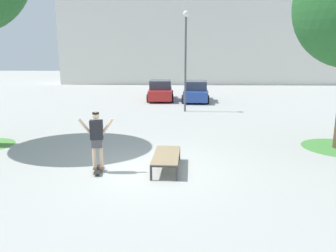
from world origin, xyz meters
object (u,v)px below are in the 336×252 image
at_px(skate_box, 166,156).
at_px(skater, 97,137).
at_px(car_red, 160,91).
at_px(skateboard, 98,170).
at_px(car_blue, 196,92).
at_px(light_post, 186,47).

xyz_separation_m(skate_box, skater, (-1.99, -0.31, 0.66)).
bearing_deg(skate_box, car_red, 93.76).
bearing_deg(skateboard, car_red, 86.35).
distance_m(skateboard, car_blue, 15.44).
distance_m(car_red, light_post, 6.17).
bearing_deg(car_red, light_post, -70.70).
bearing_deg(skate_box, skater, -171.08).
height_order(skate_box, car_red, car_red).
distance_m(skateboard, light_post, 11.48).
distance_m(car_red, car_blue, 2.69).
bearing_deg(skater, car_red, 86.35).
height_order(skater, car_blue, skater).
height_order(skateboard, car_red, car_red).
distance_m(skater, car_blue, 15.43).
distance_m(skater, light_post, 11.19).
bearing_deg(skate_box, light_post, 85.75).
bearing_deg(skater, car_blue, 76.41).
xyz_separation_m(car_blue, light_post, (-0.88, -4.50, 3.13)).
relative_size(skateboard, light_post, 0.14).
xyz_separation_m(skater, light_post, (2.74, 10.50, 2.75)).
bearing_deg(skater, skate_box, 8.92).
xyz_separation_m(car_red, light_post, (1.76, -5.02, 3.13)).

